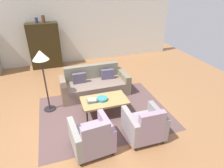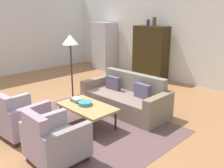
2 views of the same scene
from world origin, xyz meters
name	(u,v)px [view 1 (image 1 of 2)]	position (x,y,z in m)	size (l,w,h in m)	color
ground_plane	(87,118)	(0.00, 0.00, 0.00)	(11.65, 11.65, 0.00)	#9E6B41
wall_back	(65,30)	(0.00, 4.33, 1.40)	(9.71, 0.12, 2.80)	silver
area_rug	(104,112)	(0.49, 0.09, 0.00)	(3.40, 2.60, 0.01)	brown
couch	(94,85)	(0.49, 1.23, 0.29)	(2.11, 0.93, 0.86)	#7F6B5E
coffee_table	(104,101)	(0.49, 0.04, 0.41)	(1.20, 0.70, 0.44)	black
armchair_left	(92,138)	(-0.10, -1.12, 0.34)	(0.87, 0.87, 0.88)	#2B2722
armchair_right	(145,126)	(1.09, -1.12, 0.34)	(0.81, 0.81, 0.88)	#3B1A1B
fruit_bowl	(102,99)	(0.43, 0.04, 0.48)	(0.28, 0.28, 0.07)	teal
book_stack	(92,101)	(0.16, 0.04, 0.49)	(0.27, 0.19, 0.09)	#487855
cabinet	(45,46)	(-0.88, 3.98, 0.90)	(1.20, 0.51, 1.80)	#2F2510
vase_tall	(36,20)	(-1.03, 3.98, 1.90)	(0.11, 0.11, 0.20)	navy
vase_round	(43,19)	(-0.78, 3.98, 1.94)	(0.13, 0.13, 0.28)	brown
floor_lamp	(41,61)	(-0.92, 0.71, 1.44)	(0.40, 0.40, 1.72)	black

